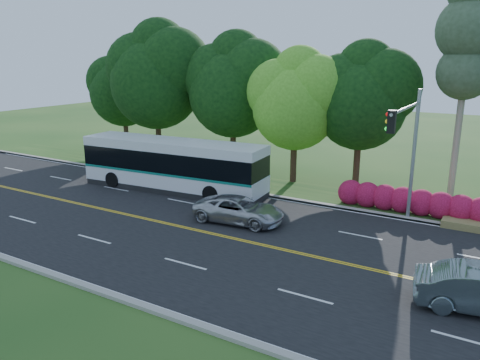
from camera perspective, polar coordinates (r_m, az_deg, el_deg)
The scene contains 11 objects.
ground at distance 22.83m, azimuth -0.35°, elevation -7.27°, with size 120.00×120.00×0.00m, color #1E4A18.
road at distance 22.83m, azimuth -0.35°, elevation -7.25°, with size 60.00×14.00×0.02m, color black.
curb_north at distance 28.82m, azimuth 6.95°, elevation -2.44°, with size 60.00×0.30×0.15m, color #9D998E.
curb_south at distance 17.65m, azimuth -12.71°, elevation -14.46°, with size 60.00×0.30×0.15m, color #9D998E.
grass_verge at distance 30.47m, azimuth 8.35°, elevation -1.58°, with size 60.00×4.00×0.10m, color #1E4A18.
lane_markings at distance 22.87m, azimuth -0.56°, elevation -7.18°, with size 57.60×13.82×0.00m.
tree_row at distance 34.29m, azimuth 2.67°, elevation 11.75°, with size 44.70×9.10×13.84m.
bougainvillea_hedge at distance 27.71m, azimuth 21.58°, elevation -2.74°, with size 9.50×2.25×1.50m.
traffic_signal at distance 24.28m, azimuth 19.80°, elevation 4.67°, with size 0.42×6.10×7.00m.
transit_bus at distance 30.87m, azimuth -8.20°, elevation 1.73°, with size 12.81×3.65×3.31m.
suv at distance 24.91m, azimuth -0.14°, elevation -3.64°, with size 2.24×4.85×1.35m, color #B5B6B9.
Camera 1 is at (10.83, -18.15, 8.64)m, focal length 35.00 mm.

